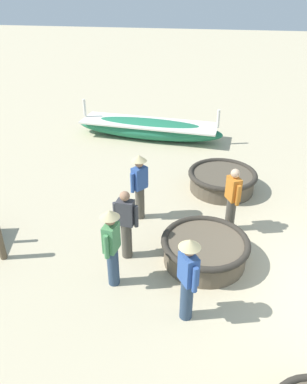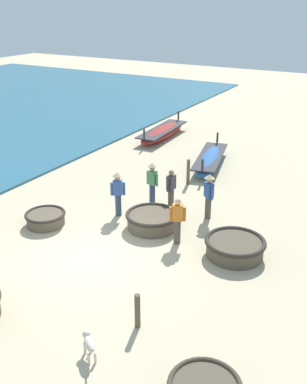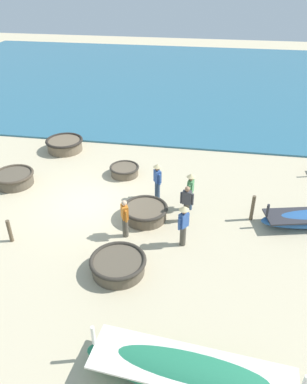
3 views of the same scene
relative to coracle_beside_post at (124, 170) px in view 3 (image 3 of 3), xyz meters
name	(u,v)px [view 3 (image 3 of 3)]	position (x,y,z in m)	size (l,w,h in m)	color
ground_plane	(88,203)	(2.64, -0.99, -0.25)	(80.00, 80.00, 0.00)	#C6B793
sea	(205,80)	(-17.36, 3.01, -0.20)	(28.00, 52.00, 0.10)	#2D667F
coracle_beside_post	(124,170)	(0.00, 0.00, 0.00)	(1.41, 1.41, 0.46)	brown
coracle_weathered	(118,265)	(6.44, 1.32, 0.05)	(1.88, 1.88, 0.55)	brown
coracle_front_left	(65,144)	(-2.13, -3.81, 0.10)	(1.98, 1.98, 0.65)	brown
coracle_far_right	(145,212)	(3.33, 1.64, 0.05)	(1.82, 1.82, 0.56)	brown
coracle_center	(14,178)	(1.68, -4.79, 0.07)	(1.83, 1.83, 0.58)	brown
long_boat_red_hull	(191,373)	(9.88, 3.98, 0.11)	(1.72, 5.44, 1.25)	#237551
fisherman_standing_right	(190,189)	(2.39, 3.32, 0.71)	(0.53, 0.36, 1.67)	#2D425B
fisherman_hauling	(157,179)	(1.79, 1.88, 0.71)	(0.45, 0.37, 1.67)	#2D425B
fisherman_standing_left	(184,223)	(4.70, 3.27, 0.71)	(0.44, 0.38, 1.67)	#4C473D
fisherman_by_coracle	(125,218)	(4.56, 1.12, 0.58)	(0.48, 0.35, 1.57)	#4C473D
fisherman_with_hat	(187,203)	(3.22, 3.25, 0.58)	(0.25, 0.53, 1.57)	#4C473D
mooring_post_shoreline	(10,231)	(5.55, -2.94, 0.21)	(0.14, 0.14, 0.92)	brown
mooring_post_mid_beach	(253,208)	(2.71, 5.80, 0.30)	(0.14, 0.14, 1.09)	brown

